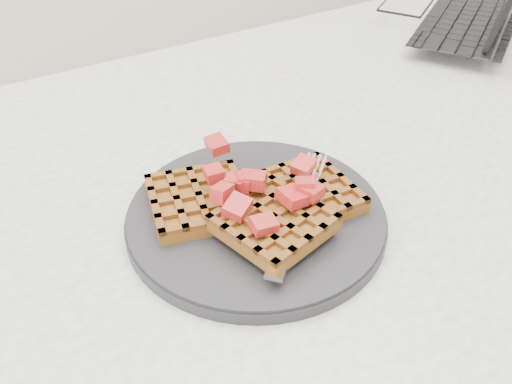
% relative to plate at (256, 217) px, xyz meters
% --- Properties ---
extents(table, '(1.20, 0.80, 0.75)m').
position_rel_plate_xyz_m(table, '(0.14, 0.04, -0.12)').
color(table, silver).
rests_on(table, ground).
extents(plate, '(0.26, 0.26, 0.02)m').
position_rel_plate_xyz_m(plate, '(0.00, 0.00, 0.00)').
color(plate, black).
rests_on(plate, table).
extents(waffles, '(0.20, 0.19, 0.03)m').
position_rel_plate_xyz_m(waffles, '(0.00, -0.00, 0.02)').
color(waffles, brown).
rests_on(waffles, plate).
extents(strawberry_pile, '(0.15, 0.15, 0.02)m').
position_rel_plate_xyz_m(strawberry_pile, '(0.00, 0.00, 0.05)').
color(strawberry_pile, maroon).
rests_on(strawberry_pile, waffles).
extents(fork, '(0.15, 0.14, 0.02)m').
position_rel_plate_xyz_m(fork, '(0.03, -0.03, 0.02)').
color(fork, silver).
rests_on(fork, plate).
extents(laptop, '(0.41, 0.39, 0.24)m').
position_rel_plate_xyz_m(laptop, '(0.56, 0.27, 0.03)').
color(laptop, black).
rests_on(laptop, table).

